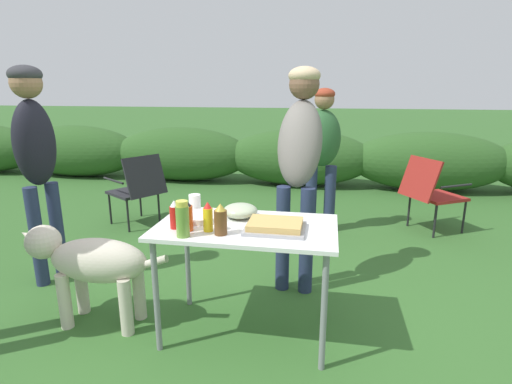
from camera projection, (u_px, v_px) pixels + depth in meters
name	position (u px, v px, depth m)	size (l,w,h in m)	color
ground_plane	(247.00, 332.00, 2.62)	(60.00, 60.00, 0.00)	#336028
shrub_hedge	(298.00, 158.00, 6.48)	(14.40, 0.90, 0.91)	#2D5623
folding_table	(246.00, 237.00, 2.45)	(1.10, 0.64, 0.74)	white
food_tray	(275.00, 226.00, 2.35)	(0.36, 0.28, 0.06)	#9E9EA3
plate_stack	(202.00, 217.00, 2.54)	(0.25, 0.25, 0.04)	white
mixing_bowl	(240.00, 211.00, 2.58)	(0.22, 0.22, 0.09)	#ADBC99
paper_cup_stack	(195.00, 203.00, 2.70)	(0.08, 0.08, 0.12)	white
beer_bottle	(221.00, 220.00, 2.27)	(0.07, 0.07, 0.18)	brown
hot_sauce_bottle	(186.00, 216.00, 2.33)	(0.08, 0.08, 0.19)	#CC4214
ketchup_bottle	(175.00, 215.00, 2.37)	(0.06, 0.06, 0.17)	red
relish_jar	(182.00, 219.00, 2.23)	(0.07, 0.07, 0.21)	olive
mustard_bottle	(208.00, 217.00, 2.32)	(0.06, 0.06, 0.18)	yellow
standing_person_in_gray_fleece	(300.00, 150.00, 3.02)	(0.38, 0.51, 1.71)	#232D4C
standing_person_in_navy_coat	(322.00, 147.00, 4.23)	(0.44, 0.37, 1.55)	#232D4C
standing_person_in_red_jacket	(35.00, 149.00, 3.06)	(0.33, 0.38, 1.72)	#232D4C
dog	(90.00, 262.00, 2.63)	(1.05, 0.30, 0.67)	beige
camp_chair_green_behind_table	(431.00, 190.00, 4.36)	(0.74, 0.70, 0.83)	maroon
camp_chair_near_hedge	(138.00, 187.00, 4.52)	(0.75, 0.70, 0.83)	#232328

